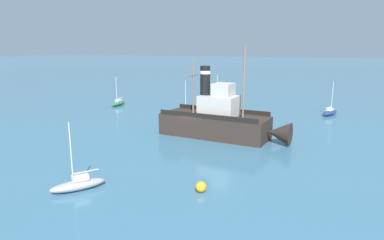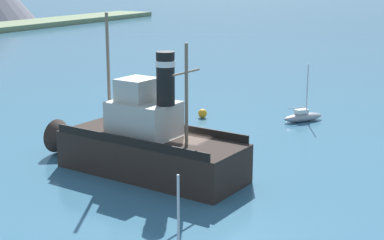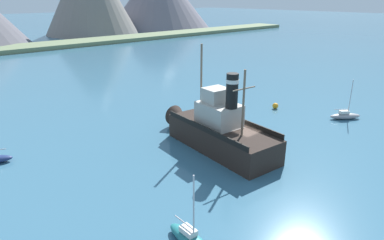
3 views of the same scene
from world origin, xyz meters
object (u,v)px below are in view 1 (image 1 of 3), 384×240
Objects in this scene: old_tugboat at (220,121)px; sailboat_navy at (330,112)px; sailboat_grey at (78,184)px; sailboat_orange at (216,99)px; mooring_buoy at (201,187)px; sailboat_teal at (187,110)px; sailboat_green at (118,103)px.

old_tugboat is 2.99× the size of sailboat_navy.
sailboat_orange is at bearing -175.20° from sailboat_grey.
old_tugboat reaches higher than mooring_buoy.
sailboat_grey is 29.37m from sailboat_teal.
sailboat_navy is 33.40m from mooring_buoy.
sailboat_orange is at bearing 177.63° from sailboat_teal.
sailboat_green is 1.00× the size of sailboat_orange.
sailboat_green is at bearing -96.84° from sailboat_teal.
sailboat_green and sailboat_orange have the same top height.
sailboat_green is 17.47m from sailboat_orange.
old_tugboat is 18.88× the size of mooring_buoy.
mooring_buoy is (32.43, -7.97, -0.04)m from sailboat_navy.
sailboat_teal is at bearing -72.75° from sailboat_navy.
mooring_buoy is at bearing 12.82° from old_tugboat.
mooring_buoy is (27.83, 25.60, -0.04)m from sailboat_green.
sailboat_grey is at bearing -24.50° from sailboat_navy.
sailboat_green is 1.00× the size of sailboat_grey.
sailboat_orange is at bearing -163.16° from mooring_buoy.
old_tugboat reaches higher than sailboat_orange.
mooring_buoy is (14.72, 3.35, -1.44)m from old_tugboat.
sailboat_green and sailboat_grey have the same top height.
sailboat_navy is 6.31× the size of mooring_buoy.
sailboat_navy reaches higher than mooring_buoy.
sailboat_navy and sailboat_orange have the same top height.
sailboat_orange is 39.97m from mooring_buoy.
mooring_buoy is at bearing 109.60° from sailboat_grey.
sailboat_navy is 38.82m from sailboat_grey.
old_tugboat is 21.07m from sailboat_navy.
sailboat_navy is at bearing 73.41° from sailboat_orange.
sailboat_teal is at bearing -142.79° from old_tugboat.
sailboat_teal is at bearing -172.27° from sailboat_grey.
sailboat_teal is 28.86m from mooring_buoy.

